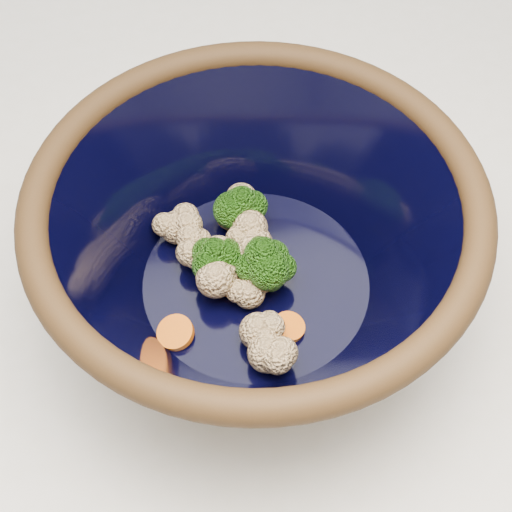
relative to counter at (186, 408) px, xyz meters
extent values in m
plane|color=#9E7A54|center=(0.00, 0.00, -0.45)|extent=(3.00, 3.00, 0.00)
cube|color=silver|center=(0.00, 0.00, 0.00)|extent=(1.20, 1.20, 0.90)
cylinder|color=black|center=(0.07, -0.12, 0.46)|extent=(0.20, 0.20, 0.01)
torus|color=black|center=(0.07, -0.12, 0.59)|extent=(0.34, 0.34, 0.02)
cylinder|color=black|center=(0.07, -0.12, 0.48)|extent=(0.19, 0.19, 0.00)
cylinder|color=#608442|center=(0.08, -0.12, 0.49)|extent=(0.01, 0.01, 0.02)
ellipsoid|color=#296012|center=(0.08, -0.12, 0.52)|extent=(0.04, 0.04, 0.04)
cylinder|color=#608442|center=(0.08, -0.13, 0.49)|extent=(0.01, 0.01, 0.02)
ellipsoid|color=#296012|center=(0.08, -0.13, 0.51)|extent=(0.04, 0.04, 0.03)
cylinder|color=#608442|center=(0.08, -0.06, 0.49)|extent=(0.01, 0.01, 0.02)
ellipsoid|color=#296012|center=(0.08, -0.06, 0.51)|extent=(0.04, 0.04, 0.03)
cylinder|color=#608442|center=(0.04, -0.10, 0.49)|extent=(0.01, 0.01, 0.02)
ellipsoid|color=#296012|center=(0.04, -0.10, 0.51)|extent=(0.04, 0.04, 0.03)
sphere|color=#CEBB8E|center=(0.03, -0.08, 0.50)|extent=(0.03, 0.03, 0.03)
sphere|color=#CEBB8E|center=(0.06, -0.17, 0.50)|extent=(0.03, 0.03, 0.03)
sphere|color=#CEBB8E|center=(0.08, -0.12, 0.50)|extent=(0.03, 0.03, 0.03)
sphere|color=#CEBB8E|center=(0.02, -0.06, 0.50)|extent=(0.03, 0.03, 0.03)
sphere|color=#CEBB8E|center=(0.03, -0.09, 0.50)|extent=(0.03, 0.03, 0.03)
sphere|color=#CEBB8E|center=(0.08, -0.09, 0.50)|extent=(0.03, 0.03, 0.03)
sphere|color=#CEBB8E|center=(0.06, -0.19, 0.50)|extent=(0.03, 0.03, 0.03)
sphere|color=#CEBB8E|center=(0.06, -0.14, 0.50)|extent=(0.03, 0.03, 0.03)
sphere|color=#CEBB8E|center=(0.07, -0.12, 0.50)|extent=(0.03, 0.03, 0.03)
sphere|color=#CEBB8E|center=(0.07, -0.06, 0.50)|extent=(0.03, 0.03, 0.03)
sphere|color=#CEBB8E|center=(0.04, -0.11, 0.50)|extent=(0.03, 0.03, 0.03)
cylinder|color=orange|center=(0.00, -0.15, 0.49)|extent=(0.03, 0.03, 0.01)
cylinder|color=orange|center=(0.09, -0.17, 0.49)|extent=(0.03, 0.03, 0.01)
cylinder|color=orange|center=(0.05, -0.11, 0.49)|extent=(0.03, 0.03, 0.01)
cylinder|color=orange|center=(0.07, -0.12, 0.49)|extent=(0.03, 0.03, 0.01)
camera|label=1|loc=(-0.01, -0.43, 0.98)|focal=50.00mm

